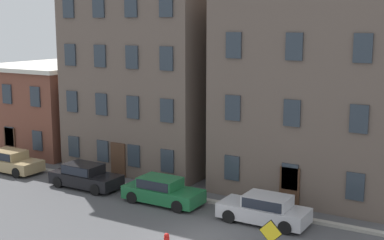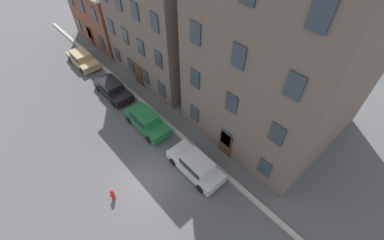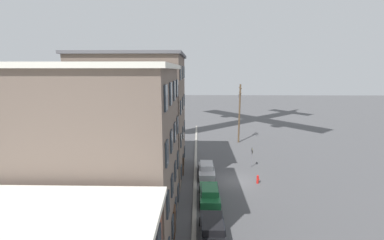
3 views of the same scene
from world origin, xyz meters
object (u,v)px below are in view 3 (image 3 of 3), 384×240
Objects in this scene: car_black at (213,229)px; fire_hydrant at (258,179)px; utility_pole at (239,110)px; caution_sign at (252,154)px; car_silver at (207,169)px; car_green at (210,193)px.

car_black is 4.58× the size of fire_hydrant.
utility_pole reaches higher than fire_hydrant.
utility_pole is (11.53, -0.15, 3.82)m from caution_sign.
caution_sign is at bearing -65.40° from car_silver.
fire_hydrant is (9.38, -5.44, -0.27)m from car_black.
fire_hydrant is at bearing 178.45° from utility_pole.
utility_pole is 10.29× the size of fire_hydrant.
car_silver is at bearing 68.84° from fire_hydrant.
car_green is 0.45× the size of utility_pole.
utility_pole is 17.07m from fire_hydrant.
car_green is 21.53m from utility_pole.
caution_sign is at bearing 179.25° from utility_pole.
caution_sign is 2.69× the size of fire_hydrant.
car_silver is at bearing 157.28° from utility_pole.
fire_hydrant is (3.85, -5.41, -0.27)m from car_green.
car_green reaches higher than fire_hydrant.
car_black is 15.30m from caution_sign.
car_silver reaches higher than fire_hydrant.
car_silver is 0.45× the size of utility_pole.
car_silver is 6.44m from caution_sign.
caution_sign is (2.65, -5.78, 0.97)m from car_silver.
car_green is 6.65m from fire_hydrant.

